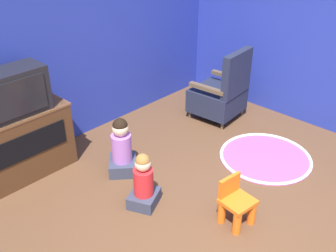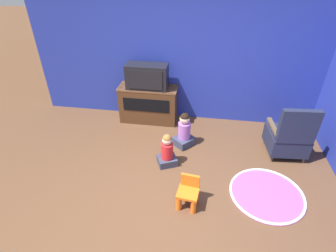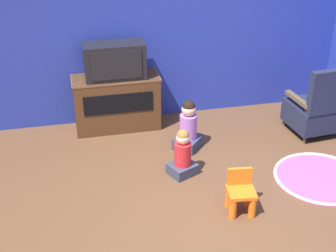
{
  "view_description": "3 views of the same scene",
  "coord_description": "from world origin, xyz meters",
  "px_view_note": "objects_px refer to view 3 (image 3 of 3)",
  "views": [
    {
      "loc": [
        -2.13,
        -1.32,
        2.55
      ],
      "look_at": [
        0.02,
        0.72,
        0.87
      ],
      "focal_mm": 42.0,
      "sensor_mm": 36.0,
      "label": 1
    },
    {
      "loc": [
        0.37,
        -2.32,
        2.86
      ],
      "look_at": [
        -0.12,
        0.9,
        0.73
      ],
      "focal_mm": 28.0,
      "sensor_mm": 36.0,
      "label": 2
    },
    {
      "loc": [
        -1.29,
        -3.46,
        3.02
      ],
      "look_at": [
        -0.3,
        0.91,
        0.63
      ],
      "focal_mm": 50.0,
      "sensor_mm": 36.0,
      "label": 3
    }
  ],
  "objects_px": {
    "yellow_kid_chair": "(241,195)",
    "child_watching_center": "(188,128)",
    "television": "(115,61)",
    "tv_cabinet": "(117,102)",
    "black_armchair": "(317,109)",
    "child_watching_left": "(183,155)"
  },
  "relations": [
    {
      "from": "television",
      "to": "tv_cabinet",
      "type": "bearing_deg",
      "value": 90.0
    },
    {
      "from": "yellow_kid_chair",
      "to": "tv_cabinet",
      "type": "bearing_deg",
      "value": 122.33
    },
    {
      "from": "tv_cabinet",
      "to": "child_watching_center",
      "type": "distance_m",
      "value": 1.08
    },
    {
      "from": "tv_cabinet",
      "to": "black_armchair",
      "type": "bearing_deg",
      "value": -16.73
    },
    {
      "from": "child_watching_center",
      "to": "child_watching_left",
      "type": "bearing_deg",
      "value": -159.02
    },
    {
      "from": "television",
      "to": "yellow_kid_chair",
      "type": "distance_m",
      "value": 2.39
    },
    {
      "from": "child_watching_left",
      "to": "child_watching_center",
      "type": "relative_size",
      "value": 0.89
    },
    {
      "from": "yellow_kid_chair",
      "to": "child_watching_left",
      "type": "xyz_separation_m",
      "value": [
        -0.41,
        0.78,
        0.05
      ]
    },
    {
      "from": "black_armchair",
      "to": "yellow_kid_chair",
      "type": "relative_size",
      "value": 2.18
    },
    {
      "from": "yellow_kid_chair",
      "to": "child_watching_center",
      "type": "relative_size",
      "value": 0.69
    },
    {
      "from": "tv_cabinet",
      "to": "yellow_kid_chair",
      "type": "distance_m",
      "value": 2.3
    },
    {
      "from": "television",
      "to": "black_armchair",
      "type": "relative_size",
      "value": 0.79
    },
    {
      "from": "black_armchair",
      "to": "yellow_kid_chair",
      "type": "distance_m",
      "value": 2.02
    },
    {
      "from": "tv_cabinet",
      "to": "black_armchair",
      "type": "distance_m",
      "value": 2.62
    },
    {
      "from": "television",
      "to": "black_armchair",
      "type": "xyz_separation_m",
      "value": [
        2.51,
        -0.72,
        -0.61
      ]
    },
    {
      "from": "yellow_kid_chair",
      "to": "child_watching_center",
      "type": "xyz_separation_m",
      "value": [
        -0.19,
        1.34,
        0.09
      ]
    },
    {
      "from": "television",
      "to": "yellow_kid_chair",
      "type": "xyz_separation_m",
      "value": [
        0.98,
        -2.04,
        -0.77
      ]
    },
    {
      "from": "tv_cabinet",
      "to": "television",
      "type": "relative_size",
      "value": 1.47
    },
    {
      "from": "tv_cabinet",
      "to": "black_armchair",
      "type": "height_order",
      "value": "black_armchair"
    },
    {
      "from": "child_watching_left",
      "to": "tv_cabinet",
      "type": "bearing_deg",
      "value": 89.57
    },
    {
      "from": "black_armchair",
      "to": "yellow_kid_chair",
      "type": "height_order",
      "value": "black_armchair"
    },
    {
      "from": "yellow_kid_chair",
      "to": "child_watching_center",
      "type": "distance_m",
      "value": 1.36
    }
  ]
}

